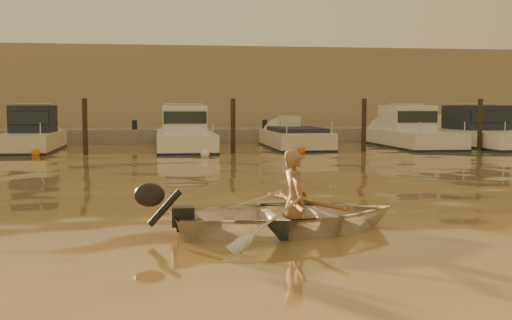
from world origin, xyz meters
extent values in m
plane|color=#98683D|center=(0.00, 0.00, 0.00)|extent=(160.00, 160.00, 0.00)
imported|color=silver|center=(-1.11, -0.91, 0.21)|extent=(3.47, 2.66, 0.67)
imported|color=#946B4A|center=(-1.01, -0.90, 0.42)|extent=(0.41, 0.57, 1.45)
cylinder|color=brown|center=(-0.86, -0.89, 0.42)|extent=(0.73, 2.01, 0.13)
cylinder|color=olive|center=(-1.06, -0.91, 0.42)|extent=(0.18, 2.10, 0.13)
cylinder|color=#2D2319|center=(-5.50, 13.80, 0.90)|extent=(0.18, 0.18, 2.20)
cylinder|color=#2D2319|center=(-0.20, 13.80, 0.90)|extent=(0.18, 0.18, 2.20)
cylinder|color=#2D2319|center=(4.80, 13.80, 0.90)|extent=(0.18, 0.18, 2.20)
cylinder|color=#2D2319|center=(9.50, 13.80, 0.90)|extent=(0.18, 0.18, 2.20)
sphere|color=#C76C17|center=(-7.13, 13.38, 0.10)|extent=(0.30, 0.30, 0.30)
sphere|color=white|center=(-1.35, 12.21, 0.10)|extent=(0.30, 0.30, 0.30)
sphere|color=#CE5718|center=(2.23, 13.17, 0.10)|extent=(0.30, 0.30, 0.30)
sphere|color=white|center=(6.88, 13.62, 0.10)|extent=(0.30, 0.30, 0.30)
cube|color=gray|center=(0.00, 21.50, 0.15)|extent=(52.00, 4.00, 1.00)
cube|color=#9E8466|center=(0.00, 27.00, 2.40)|extent=(46.00, 7.00, 4.80)
camera|label=1|loc=(-2.87, -9.64, 1.78)|focal=45.00mm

